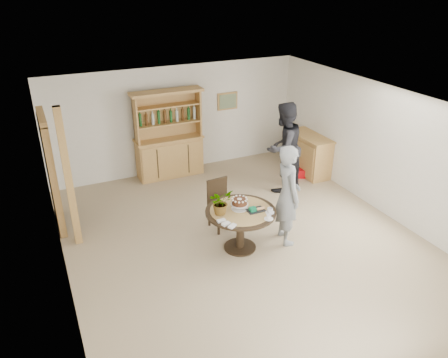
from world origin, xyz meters
The scene contains 17 objects.
ground centered at (0.00, 0.00, 0.00)m, with size 7.00×7.00×0.00m, color tan.
room_shell centered at (0.00, 0.01, 1.74)m, with size 6.04×7.04×2.52m.
doorway centered at (-2.93, 2.00, 1.11)m, with size 0.13×1.10×2.18m.
pine_post centered at (-2.70, 1.20, 1.25)m, with size 0.12×0.12×2.50m, color tan.
hutch centered at (-0.30, 3.24, 0.69)m, with size 1.62×0.54×2.04m.
sideboard centered at (2.74, 2.00, 0.47)m, with size 0.54×1.26×0.94m.
dining_table centered at (-0.16, -0.17, 0.60)m, with size 1.20×1.20×0.76m.
dining_chair centered at (-0.17, 0.66, 0.54)m, with size 0.46×0.46×0.95m.
birthday_cake centered at (-0.16, -0.12, 0.88)m, with size 0.30×0.30×0.20m.
flower_vase centered at (-0.51, -0.12, 0.97)m, with size 0.38×0.33×0.42m, color #3F7233.
gift_tray centered at (0.05, -0.29, 0.79)m, with size 0.30×0.20×0.08m.
coffee_cup_a centered at (0.24, -0.45, 0.80)m, with size 0.15×0.15×0.09m.
coffee_cup_b centered at (0.12, -0.62, 0.79)m, with size 0.15×0.15×0.08m.
napkins centered at (-0.57, -0.48, 0.77)m, with size 0.24×0.33×0.03m.
teen_boy centered at (0.69, -0.27, 0.91)m, with size 0.66×0.43×1.82m, color gray.
adult_person centered at (1.69, 1.50, 0.99)m, with size 0.96×0.75×1.97m, color black.
red_suitcase centered at (2.50, 1.92, 0.10)m, with size 0.71×0.62×0.21m.
Camera 1 is at (-3.09, -5.84, 4.39)m, focal length 35.00 mm.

